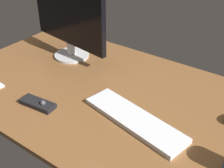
{
  "coord_description": "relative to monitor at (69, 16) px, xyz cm",
  "views": [
    {
      "loc": [
        64.97,
        -83.15,
        72.22
      ],
      "look_at": [
        5.61,
        -1.14,
        8.0
      ],
      "focal_mm": 47.42,
      "sensor_mm": 36.0,
      "label": 1
    }
  ],
  "objects": [
    {
      "name": "desk",
      "position": [
        32.91,
        -16.29,
        -22.51
      ],
      "size": [
        140.0,
        84.0,
        2.0
      ],
      "primitive_type": "cube",
      "color": "brown",
      "rests_on": "ground"
    },
    {
      "name": "media_remote",
      "position": [
        18.69,
        -40.08,
        -20.45
      ],
      "size": [
        15.51,
        7.11,
        3.45
      ],
      "rotation": [
        0.0,
        0.0,
        0.1
      ],
      "color": "black",
      "rests_on": "desk"
    },
    {
      "name": "monitor",
      "position": [
        0.0,
        0.0,
        0.0
      ],
      "size": [
        48.32,
        17.83,
        39.95
      ],
      "rotation": [
        0.0,
        0.0,
        -0.14
      ],
      "color": "silver",
      "rests_on": "desk"
    },
    {
      "name": "keyboard",
      "position": [
        54.81,
        -25.92,
        -20.54
      ],
      "size": [
        43.84,
        19.88,
        1.95
      ],
      "primitive_type": "cube",
      "rotation": [
        0.0,
        0.0,
        -0.2
      ],
      "color": "silver",
      "rests_on": "desk"
    }
  ]
}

